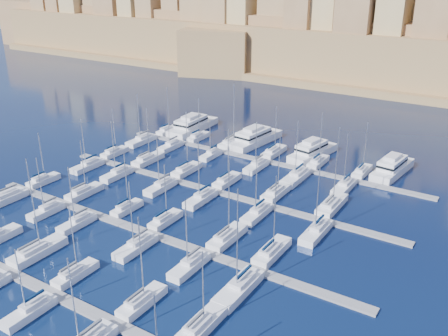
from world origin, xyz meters
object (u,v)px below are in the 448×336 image
Objects in this scene: sailboat_2 at (37,251)px; sailboat_4 at (142,301)px; motor_yacht_b at (255,137)px; motor_yacht_d at (392,167)px; motor_yacht_c at (312,151)px; motor_yacht_a at (192,125)px.

sailboat_4 is (24.40, -0.88, -0.04)m from sailboat_2.
motor_yacht_d is (38.42, -1.46, -0.00)m from motor_yacht_b.
motor_yacht_b is 38.45m from motor_yacht_d.
sailboat_2 is 72.60m from motor_yacht_c.
sailboat_2 is 70.66m from motor_yacht_b.
motor_yacht_a and motor_yacht_d have the same top height.
motor_yacht_d is at bearing -0.71° from motor_yacht_c.
sailboat_2 reaches higher than motor_yacht_b.
motor_yacht_c is at bearing 92.42° from sailboat_4.
sailboat_2 is at bearing -75.80° from motor_yacht_a.
sailboat_2 is at bearing -107.17° from motor_yacht_c.
motor_yacht_a and motor_yacht_b have the same top height.
motor_yacht_b is at bearing -0.53° from motor_yacht_a.
motor_yacht_c is (17.80, -1.21, 0.00)m from motor_yacht_b.
motor_yacht_a is 1.15× the size of motor_yacht_c.
sailboat_4 reaches higher than motor_yacht_c.
motor_yacht_a is at bearing 178.41° from motor_yacht_d.
motor_yacht_a is at bearing 104.20° from sailboat_2.
motor_yacht_b is (-20.77, 71.45, 0.98)m from sailboat_4.
motor_yacht_d is (17.65, 69.99, 0.98)m from sailboat_4.
motor_yacht_a is 1.19× the size of motor_yacht_d.
sailboat_4 is at bearing -87.58° from motor_yacht_c.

